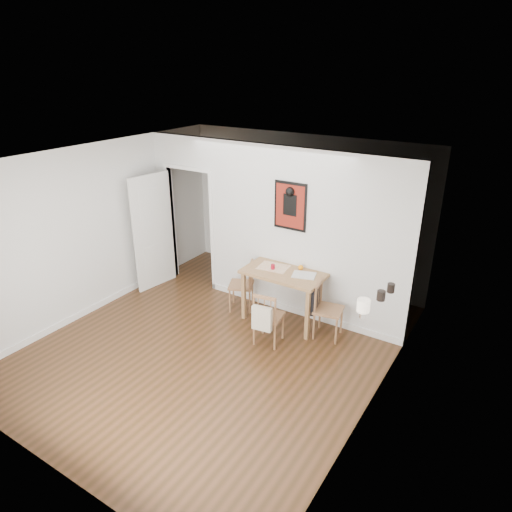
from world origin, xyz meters
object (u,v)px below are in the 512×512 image
Objects in this scene: ceramic_jar_a at (381,296)px; ceramic_jar_b at (391,288)px; dining_table at (285,277)px; chair_front at (268,317)px; notebook at (304,275)px; mantel_lamp at (363,307)px; red_glass at (273,267)px; fireplace at (375,345)px; orange_fruit at (301,267)px; chair_right at (327,309)px; bookshelf at (235,217)px; chair_left at (241,285)px.

ceramic_jar_b is (0.04, 0.26, -0.00)m from ceramic_jar_a.
dining_table reaches higher than chair_front.
chair_front is at bearing -106.32° from notebook.
ceramic_jar_a is at bearing 85.40° from mantel_lamp.
mantel_lamp is (1.50, -0.56, 0.88)m from chair_front.
red_glass is at bearing -173.96° from notebook.
ceramic_jar_a reaches higher than fireplace.
notebook is at bearing -49.35° from orange_fruit.
chair_front is at bearing -80.54° from dining_table.
fireplace is 3.78× the size of notebook.
red_glass is 1.96m from ceramic_jar_b.
dining_table is at bearing 153.16° from fireplace.
chair_front is 1.83m from mantel_lamp.
ceramic_jar_b reaches higher than red_glass.
ceramic_jar_b reaches higher than chair_right.
chair_right is 1.04× the size of chair_front.
notebook is at bearing 151.04° from ceramic_jar_a.
chair_front is at bearing -64.27° from red_glass.
chair_right is 0.43× the size of bookshelf.
fireplace is at bearing -17.59° from chair_left.
bookshelf is (-1.81, 1.30, 0.25)m from dining_table.
chair_right is 0.75m from orange_fruit.
ceramic_jar_a reaches higher than chair_front.
chair_front is 10.96× the size of orange_fruit.
bookshelf is 26.69× the size of orange_fruit.
ceramic_jar_a is at bearing -30.66° from bookshelf.
dining_table is 1.83m from ceramic_jar_b.
bookshelf is 4.04m from ceramic_jar_a.
red_glass is at bearing 178.32° from chair_right.
chair_left is 2.48× the size of notebook.
mantel_lamp reaches higher than red_glass.
ceramic_jar_b is at bearing 6.56° from chair_front.
ceramic_jar_a reaches higher than red_glass.
bookshelf is 9.02× the size of mantel_lamp.
chair_right is 1.38m from ceramic_jar_a.
chair_right is at bearing -6.87° from dining_table.
dining_table is 1.88m from ceramic_jar_a.
bookshelf is 16.76× the size of ceramic_jar_a.
orange_fruit is (-0.57, 0.24, 0.43)m from chair_right.
chair_left is at bearing -166.12° from orange_fruit.
ceramic_jar_a is at bearing -36.02° from chair_right.
fireplace is at bearing -75.58° from ceramic_jar_a.
mantel_lamp is at bearing -44.02° from orange_fruit.
chair_right is 2.55× the size of notebook.
bookshelf is 4.12m from fireplace.
fireplace is at bearing -22.91° from red_glass.
red_glass reaches higher than dining_table.
mantel_lamp is at bearing -26.22° from chair_left.
chair_right is at bearing -0.38° from chair_left.
orange_fruit is at bearing 135.98° from mantel_lamp.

